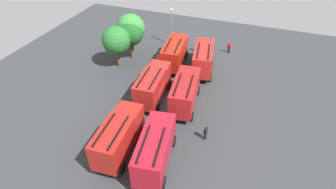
{
  "coord_description": "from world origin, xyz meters",
  "views": [
    {
      "loc": [
        -23.49,
        -8.6,
        20.77
      ],
      "look_at": [
        0.0,
        0.0,
        1.4
      ],
      "focal_mm": 28.99,
      "sensor_mm": 36.0,
      "label": 1
    }
  ],
  "objects_px": {
    "fire_truck_2": "(203,58)",
    "firefighter_4": "(206,132)",
    "tree_1": "(130,33)",
    "fire_truck_3": "(119,135)",
    "traffic_cone_0": "(179,85)",
    "fire_truck_5": "(175,52)",
    "lamppost": "(171,24)",
    "firefighter_1": "(173,88)",
    "fire_truck_1": "(185,91)",
    "traffic_cone_1": "(140,80)",
    "firefighter_3": "(229,47)",
    "fire_truck_0": "(155,148)",
    "firefighter_0": "(197,46)",
    "firefighter_2": "(158,60)",
    "fire_truck_4": "(153,84)",
    "tree_2": "(131,29)",
    "tree_0": "(116,40)"
  },
  "relations": [
    {
      "from": "fire_truck_2",
      "to": "firefighter_4",
      "type": "relative_size",
      "value": 4.48
    },
    {
      "from": "firefighter_4",
      "to": "tree_1",
      "type": "relative_size",
      "value": 0.28
    },
    {
      "from": "fire_truck_3",
      "to": "traffic_cone_0",
      "type": "relative_size",
      "value": 11.41
    },
    {
      "from": "fire_truck_5",
      "to": "firefighter_4",
      "type": "xyz_separation_m",
      "value": [
        -12.55,
        -7.68,
        -1.22
      ]
    },
    {
      "from": "lamppost",
      "to": "firefighter_1",
      "type": "bearing_deg",
      "value": -159.57
    },
    {
      "from": "fire_truck_1",
      "to": "fire_truck_5",
      "type": "height_order",
      "value": "same"
    },
    {
      "from": "fire_truck_3",
      "to": "traffic_cone_0",
      "type": "distance_m",
      "value": 12.29
    },
    {
      "from": "fire_truck_2",
      "to": "fire_truck_3",
      "type": "bearing_deg",
      "value": 156.79
    },
    {
      "from": "fire_truck_3",
      "to": "traffic_cone_1",
      "type": "height_order",
      "value": "fire_truck_3"
    },
    {
      "from": "tree_1",
      "to": "traffic_cone_0",
      "type": "xyz_separation_m",
      "value": [
        -4.99,
        -9.09,
        -3.71
      ]
    },
    {
      "from": "fire_truck_3",
      "to": "firefighter_4",
      "type": "relative_size",
      "value": 4.38
    },
    {
      "from": "firefighter_1",
      "to": "firefighter_3",
      "type": "distance_m",
      "value": 13.7
    },
    {
      "from": "fire_truck_0",
      "to": "fire_truck_5",
      "type": "relative_size",
      "value": 1.01
    },
    {
      "from": "firefighter_0",
      "to": "traffic_cone_0",
      "type": "bearing_deg",
      "value": -129.93
    },
    {
      "from": "lamppost",
      "to": "firefighter_3",
      "type": "bearing_deg",
      "value": -87.44
    },
    {
      "from": "firefighter_2",
      "to": "firefighter_3",
      "type": "bearing_deg",
      "value": -44.81
    },
    {
      "from": "fire_truck_2",
      "to": "firefighter_0",
      "type": "relative_size",
      "value": 4.19
    },
    {
      "from": "fire_truck_1",
      "to": "traffic_cone_1",
      "type": "distance_m",
      "value": 7.78
    },
    {
      "from": "firefighter_3",
      "to": "traffic_cone_0",
      "type": "relative_size",
      "value": 2.61
    },
    {
      "from": "fire_truck_5",
      "to": "firefighter_0",
      "type": "xyz_separation_m",
      "value": [
        5.14,
        -1.93,
        -1.14
      ]
    },
    {
      "from": "fire_truck_2",
      "to": "firefighter_2",
      "type": "distance_m",
      "value": 6.44
    },
    {
      "from": "lamppost",
      "to": "fire_truck_1",
      "type": "bearing_deg",
      "value": -154.69
    },
    {
      "from": "fire_truck_2",
      "to": "tree_1",
      "type": "height_order",
      "value": "tree_1"
    },
    {
      "from": "fire_truck_3",
      "to": "traffic_cone_1",
      "type": "bearing_deg",
      "value": 12.18
    },
    {
      "from": "fire_truck_4",
      "to": "firefighter_3",
      "type": "bearing_deg",
      "value": -28.08
    },
    {
      "from": "firefighter_0",
      "to": "traffic_cone_1",
      "type": "height_order",
      "value": "firefighter_0"
    },
    {
      "from": "traffic_cone_1",
      "to": "fire_truck_1",
      "type": "bearing_deg",
      "value": -111.02
    },
    {
      "from": "fire_truck_5",
      "to": "tree_2",
      "type": "xyz_separation_m",
      "value": [
        0.64,
        6.97,
        2.21
      ]
    },
    {
      "from": "firefighter_1",
      "to": "firefighter_2",
      "type": "height_order",
      "value": "firefighter_2"
    },
    {
      "from": "fire_truck_1",
      "to": "fire_truck_3",
      "type": "relative_size",
      "value": 1.01
    },
    {
      "from": "fire_truck_5",
      "to": "fire_truck_4",
      "type": "bearing_deg",
      "value": 174.75
    },
    {
      "from": "tree_1",
      "to": "fire_truck_1",
      "type": "bearing_deg",
      "value": -127.28
    },
    {
      "from": "tree_0",
      "to": "traffic_cone_1",
      "type": "height_order",
      "value": "tree_0"
    },
    {
      "from": "fire_truck_4",
      "to": "fire_truck_5",
      "type": "relative_size",
      "value": 0.99
    },
    {
      "from": "fire_truck_3",
      "to": "firefighter_1",
      "type": "xyz_separation_m",
      "value": [
        10.5,
        -1.74,
        -1.25
      ]
    },
    {
      "from": "firefighter_2",
      "to": "lamppost",
      "type": "xyz_separation_m",
      "value": [
        7.12,
        0.55,
        2.53
      ]
    },
    {
      "from": "fire_truck_4",
      "to": "tree_0",
      "type": "relative_size",
      "value": 1.22
    },
    {
      "from": "fire_truck_0",
      "to": "firefighter_3",
      "type": "bearing_deg",
      "value": -14.92
    },
    {
      "from": "fire_truck_2",
      "to": "firefighter_4",
      "type": "distance_m",
      "value": 13.0
    },
    {
      "from": "tree_0",
      "to": "fire_truck_3",
      "type": "bearing_deg",
      "value": -151.29
    },
    {
      "from": "tree_2",
      "to": "fire_truck_0",
      "type": "bearing_deg",
      "value": -148.22
    },
    {
      "from": "firefighter_1",
      "to": "traffic_cone_0",
      "type": "bearing_deg",
      "value": -131.91
    },
    {
      "from": "firefighter_0",
      "to": "tree_1",
      "type": "distance_m",
      "value": 10.51
    },
    {
      "from": "firefighter_1",
      "to": "lamppost",
      "type": "relative_size",
      "value": 0.27
    },
    {
      "from": "tree_0",
      "to": "traffic_cone_0",
      "type": "xyz_separation_m",
      "value": [
        -2.06,
        -9.77,
        -3.74
      ]
    },
    {
      "from": "tree_0",
      "to": "traffic_cone_1",
      "type": "relative_size",
      "value": 9.77
    },
    {
      "from": "fire_truck_1",
      "to": "lamppost",
      "type": "bearing_deg",
      "value": 18.47
    },
    {
      "from": "tree_0",
      "to": "lamppost",
      "type": "relative_size",
      "value": 1.01
    },
    {
      "from": "fire_truck_3",
      "to": "tree_0",
      "type": "height_order",
      "value": "tree_0"
    },
    {
      "from": "traffic_cone_1",
      "to": "fire_truck_0",
      "type": "bearing_deg",
      "value": -148.96
    }
  ]
}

